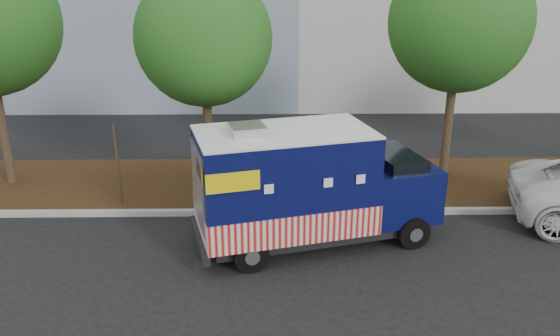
{
  "coord_description": "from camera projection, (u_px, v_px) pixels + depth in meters",
  "views": [
    {
      "loc": [
        0.83,
        -11.91,
        6.28
      ],
      "look_at": [
        1.01,
        0.6,
        1.63
      ],
      "focal_mm": 35.0,
      "sensor_mm": 36.0,
      "label": 1
    }
  ],
  "objects": [
    {
      "name": "tree_b",
      "position": [
        204.0,
        38.0,
        14.25
      ],
      "size": [
        3.6,
        3.6,
        6.31
      ],
      "color": "#38281C",
      "rests_on": "ground"
    },
    {
      "name": "curb",
      "position": [
        242.0,
        212.0,
        14.62
      ],
      "size": [
        120.0,
        0.18,
        0.15
      ],
      "primitive_type": "cube",
      "color": "#9E9E99",
      "rests_on": "ground"
    },
    {
      "name": "tree_c",
      "position": [
        459.0,
        22.0,
        15.28
      ],
      "size": [
        3.98,
        3.98,
        6.8
      ],
      "color": "#38281C",
      "rests_on": "ground"
    },
    {
      "name": "food_truck",
      "position": [
        305.0,
        189.0,
        12.74
      ],
      "size": [
        6.09,
        3.49,
        3.04
      ],
      "rotation": [
        0.0,
        0.0,
        0.26
      ],
      "color": "black",
      "rests_on": "ground"
    },
    {
      "name": "ground",
      "position": [
        239.0,
        239.0,
        13.34
      ],
      "size": [
        120.0,
        120.0,
        0.0
      ],
      "primitive_type": "plane",
      "color": "black",
      "rests_on": "ground"
    },
    {
      "name": "mulch_strip",
      "position": [
        245.0,
        183.0,
        16.59
      ],
      "size": [
        120.0,
        4.0,
        0.15
      ],
      "primitive_type": "cube",
      "color": "black",
      "rests_on": "ground"
    },
    {
      "name": "sign_post",
      "position": [
        118.0,
        167.0,
        14.68
      ],
      "size": [
        0.06,
        0.06,
        2.4
      ],
      "primitive_type": "cube",
      "color": "#473828",
      "rests_on": "ground"
    }
  ]
}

